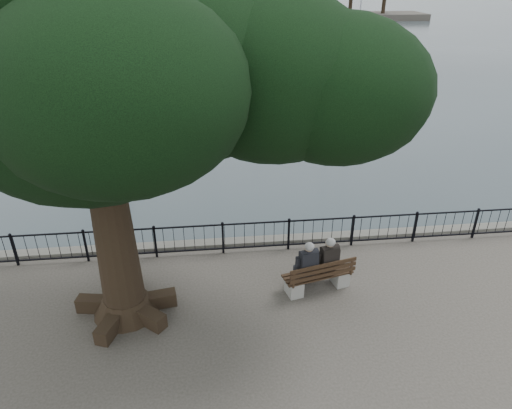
{
  "coord_description": "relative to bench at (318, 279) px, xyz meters",
  "views": [
    {
      "loc": [
        -1.28,
        -9.19,
        7.74
      ],
      "look_at": [
        0.0,
        2.5,
        1.6
      ],
      "focal_mm": 32.0,
      "sensor_mm": 36.0,
      "label": 1
    }
  ],
  "objects": [
    {
      "name": "sailboat_a",
      "position": [
        -11.71,
        19.89,
        -1.04
      ],
      "size": [
        2.6,
        5.22,
        10.05
      ],
      "color": "white",
      "rests_on": "ground"
    },
    {
      "name": "sailboat_d",
      "position": [
        7.57,
        22.04,
        -1.05
      ],
      "size": [
        2.82,
        5.11,
        9.46
      ],
      "color": "white",
      "rests_on": "ground"
    },
    {
      "name": "person_right",
      "position": [
        0.22,
        0.17,
        0.38
      ],
      "size": [
        0.57,
        0.85,
        1.58
      ],
      "color": "black",
      "rests_on": "ground"
    },
    {
      "name": "sailboat_h",
      "position": [
        -3.74,
        41.08,
        -0.94
      ],
      "size": [
        2.91,
        6.23,
        14.66
      ],
      "color": "white",
      "rests_on": "ground"
    },
    {
      "name": "tree",
      "position": [
        -4.14,
        -0.23,
        5.63
      ],
      "size": [
        11.12,
        7.77,
        9.08
      ],
      "color": "black",
      "rests_on": "ground"
    },
    {
      "name": "sailboat_c",
      "position": [
        5.36,
        19.86,
        -1.03
      ],
      "size": [
        3.45,
        5.26,
        10.65
      ],
      "color": "white",
      "rests_on": "ground"
    },
    {
      "name": "harbor",
      "position": [
        -1.45,
        2.56,
        -0.85
      ],
      "size": [
        260.0,
        260.0,
        1.2
      ],
      "color": "#525049",
      "rests_on": "ground"
    },
    {
      "name": "person_left",
      "position": [
        -0.37,
        0.02,
        0.38
      ],
      "size": [
        0.57,
        0.85,
        1.58
      ],
      "color": "black",
      "rests_on": "ground"
    },
    {
      "name": "bench",
      "position": [
        0.0,
        0.0,
        0.0
      ],
      "size": [
        1.97,
        1.0,
        1.0
      ],
      "color": "gray",
      "rests_on": "ground"
    },
    {
      "name": "sailboat_e",
      "position": [
        -15.15,
        26.86,
        -1.03
      ],
      "size": [
        1.73,
        4.8,
        10.0
      ],
      "color": "white",
      "rests_on": "ground"
    },
    {
      "name": "railing",
      "position": [
        -1.45,
        2.06,
        0.21
      ],
      "size": [
        22.06,
        0.06,
        1.0
      ],
      "color": "black",
      "rests_on": "ground"
    },
    {
      "name": "sailboat_g",
      "position": [
        7.44,
        39.27,
        -1.03
      ],
      "size": [
        2.3,
        6.3,
        11.54
      ],
      "color": "white",
      "rests_on": "ground"
    },
    {
      "name": "sailboat_f",
      "position": [
        1.64,
        30.32,
        -1.01
      ],
      "size": [
        1.7,
        5.61,
        11.93
      ],
      "color": "white",
      "rests_on": "ground"
    },
    {
      "name": "lion_monument",
      "position": [
        0.55,
        49.49,
        1.03
      ],
      "size": [
        6.41,
        6.41,
        9.36
      ],
      "color": "#525049",
      "rests_on": "ground"
    },
    {
      "name": "sailboat_b",
      "position": [
        -2.45,
        21.54,
        -1.05
      ],
      "size": [
        1.39,
        4.63,
        9.05
      ],
      "color": "white",
      "rests_on": "ground"
    }
  ]
}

